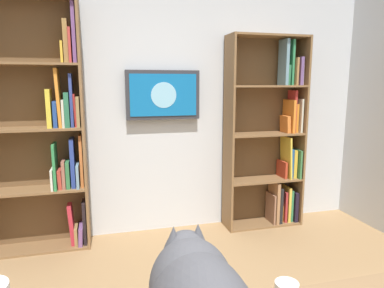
{
  "coord_description": "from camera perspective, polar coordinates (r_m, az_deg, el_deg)",
  "views": [
    {
      "loc": [
        0.52,
        1.18,
        1.49
      ],
      "look_at": [
        -0.07,
        -1.05,
        1.09
      ],
      "focal_mm": 32.36,
      "sensor_mm": 36.0,
      "label": 1
    }
  ],
  "objects": [
    {
      "name": "wall_mounted_tv",
      "position": [
        3.38,
        -4.79,
        8.05
      ],
      "size": [
        0.71,
        0.07,
        0.47
      ],
      "color": "#333338"
    },
    {
      "name": "bookshelf_left",
      "position": [
        3.72,
        13.06,
        0.8
      ],
      "size": [
        0.82,
        0.28,
        1.96
      ],
      "color": "brown",
      "rests_on": "ground"
    },
    {
      "name": "wall_back",
      "position": [
        3.45,
        -6.17,
        7.48
      ],
      "size": [
        4.52,
        0.06,
        2.7
      ],
      "primitive_type": "cube",
      "color": "silver",
      "rests_on": "ground"
    },
    {
      "name": "bookshelf_right",
      "position": [
        3.31,
        -23.13,
        1.88
      ],
      "size": [
        0.89,
        0.28,
        2.21
      ],
      "color": "brown",
      "rests_on": "ground"
    }
  ]
}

